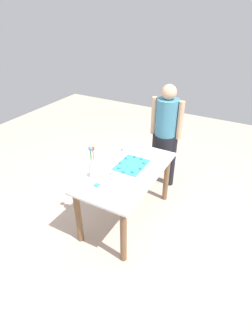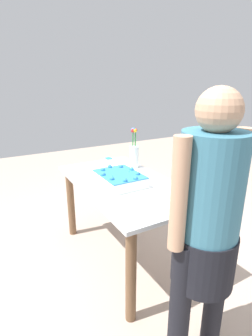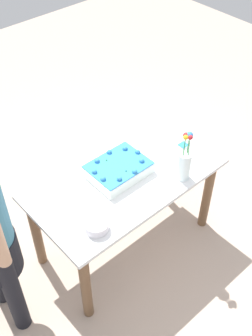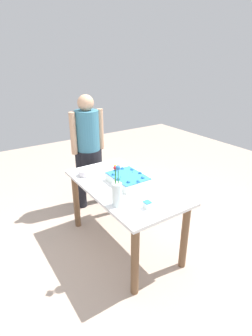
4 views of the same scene
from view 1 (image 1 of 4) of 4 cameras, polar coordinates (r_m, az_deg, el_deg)
name	(u,v)px [view 1 (image 1 of 4)]	position (r m, az deg, el deg)	size (l,w,h in m)	color
ground_plane	(127,217)	(3.46, 0.15, -10.60)	(8.00, 8.00, 0.00)	tan
dining_table	(127,180)	(3.09, 0.17, -2.56)	(1.33, 0.72, 0.72)	silver
sheet_cake	(132,168)	(2.98, 1.21, 0.06)	(0.40, 0.31, 0.11)	white
serving_plate_with_slice	(97,189)	(2.71, -6.30, -4.55)	(0.20, 0.20, 0.07)	white
cake_knife	(146,154)	(3.35, 4.40, 2.98)	(0.24, 0.02, 0.00)	silver
flower_vase	(93,166)	(2.86, -7.23, 0.35)	(0.09, 0.09, 0.38)	white
fruit_bowl	(128,149)	(3.41, 0.37, 4.26)	(0.15, 0.15, 0.06)	silver
person_standing	(166,131)	(3.70, 8.63, 8.00)	(0.31, 0.45, 1.49)	black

